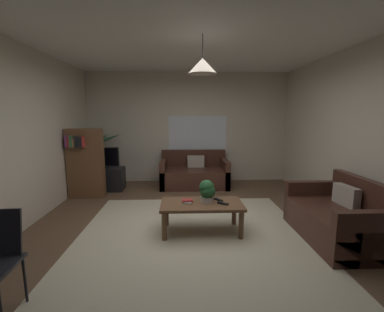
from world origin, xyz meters
TOP-DOWN VIEW (x-y plane):
  - floor at (0.00, 0.00)m, footprint 4.93×5.75m
  - rug at (0.00, -0.20)m, footprint 3.20×3.16m
  - wall_back at (0.00, 2.91)m, footprint 5.05×0.06m
  - wall_left at (-2.49, 0.00)m, footprint 0.06×5.75m
  - wall_right at (2.49, 0.00)m, footprint 0.06×5.75m
  - ceiling at (0.00, 0.00)m, footprint 4.93×5.75m
  - window_pane at (0.24, 2.87)m, footprint 1.44×0.01m
  - couch_under_window at (0.13, 2.37)m, footprint 1.56×0.88m
  - couch_right_side at (1.96, -0.36)m, footprint 0.88×1.39m
  - coffee_table at (0.12, -0.07)m, footprint 1.16×0.59m
  - book_on_table_0 at (-0.08, -0.07)m, footprint 0.14×0.13m
  - book_on_table_1 at (-0.08, -0.07)m, footprint 0.16×0.12m
  - remote_on_table_0 at (0.37, 0.03)m, footprint 0.13×0.16m
  - remote_on_table_1 at (0.42, -0.13)m, footprint 0.16×0.14m
  - potted_plant_on_table at (0.20, -0.03)m, footprint 0.23×0.22m
  - tv_stand at (-1.91, 2.13)m, footprint 0.90×0.44m
  - tv at (-1.91, 2.10)m, footprint 0.74×0.16m
  - potted_palm_corner at (-2.09, 2.55)m, footprint 0.84×0.94m
  - bookshelf_corner at (-2.10, 1.61)m, footprint 0.70×0.31m
  - pendant_lamp at (0.12, -0.07)m, footprint 0.39×0.39m

SIDE VIEW (x-z plane):
  - floor at x=0.00m, z-range -0.02..0.00m
  - rug at x=0.00m, z-range 0.00..0.01m
  - tv_stand at x=-1.91m, z-range 0.00..0.50m
  - couch_under_window at x=0.13m, z-range -0.14..0.68m
  - couch_right_side at x=1.96m, z-range -0.14..0.68m
  - coffee_table at x=0.12m, z-range 0.15..0.58m
  - remote_on_table_0 at x=0.37m, z-range 0.43..0.46m
  - remote_on_table_1 at x=0.42m, z-range 0.43..0.46m
  - book_on_table_0 at x=-0.08m, z-range 0.43..0.46m
  - book_on_table_1 at x=-0.08m, z-range 0.46..0.48m
  - potted_plant_on_table at x=0.20m, z-range 0.44..0.76m
  - potted_palm_corner at x=-2.09m, z-range -0.03..1.26m
  - bookshelf_corner at x=-2.10m, z-range 0.02..1.42m
  - tv at x=-1.91m, z-range 0.50..0.97m
  - window_pane at x=0.24m, z-range 0.56..1.65m
  - wall_back at x=0.00m, z-range 0.00..2.70m
  - wall_left at x=-2.49m, z-range 0.00..2.70m
  - wall_right at x=2.49m, z-range 0.00..2.70m
  - pendant_lamp at x=0.12m, z-range 2.05..2.55m
  - ceiling at x=0.00m, z-range 2.70..2.72m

